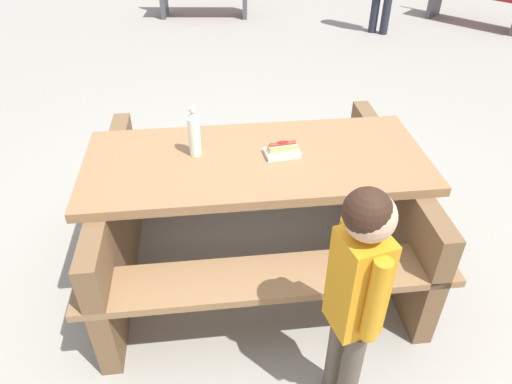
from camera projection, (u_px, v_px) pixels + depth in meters
The scene contains 5 objects.
ground_plane at pixel (256, 260), 2.91m from camera, with size 30.00×30.00×0.00m, color gray.
picnic_table at pixel (256, 203), 2.65m from camera, with size 1.98×1.63×0.75m.
soda_bottle at pixel (194, 133), 2.42m from camera, with size 0.06×0.06×0.27m.
hotdog_tray at pixel (282, 150), 2.47m from camera, with size 0.18×0.11×0.08m.
child_in_coat at pixel (357, 284), 1.74m from camera, with size 0.19×0.29×1.19m.
Camera 1 is at (-0.52, -2.03, 2.07)m, focal length 33.01 mm.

